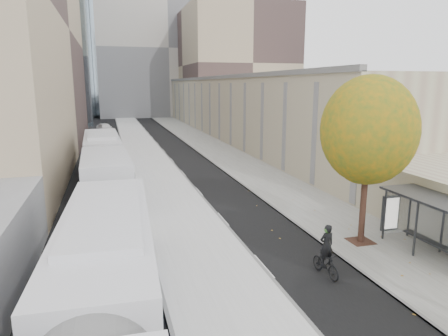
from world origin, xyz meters
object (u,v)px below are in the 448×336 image
object	(u,v)px
bus_shelter	(436,207)
cyclist	(326,257)
distant_car	(105,128)
bus_far	(104,161)

from	to	relation	value
bus_shelter	cyclist	distance (m)	5.55
cyclist	distant_car	size ratio (longest dim) A/B	0.48
bus_shelter	bus_far	world-z (taller)	bus_far
bus_shelter	cyclist	size ratio (longest dim) A/B	2.13
bus_shelter	cyclist	xyz separation A→B (m)	(-5.35, -0.40, -1.42)
bus_shelter	distant_car	xyz separation A→B (m)	(-13.60, 50.39, -1.45)
bus_shelter	distant_car	bearing A→B (deg)	105.10
bus_shelter	cyclist	world-z (taller)	bus_shelter
bus_far	distant_car	distance (m)	33.33
bus_far	distant_car	xyz separation A→B (m)	(-0.05, 33.32, -0.97)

